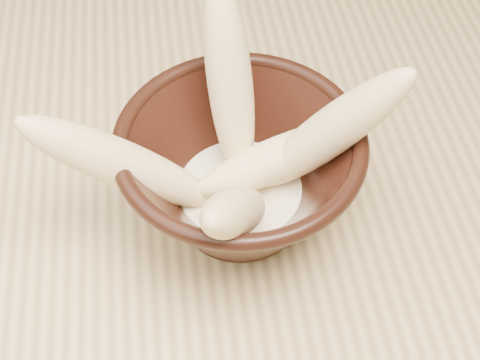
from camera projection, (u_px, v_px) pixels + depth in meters
name	position (u px, v px, depth m)	size (l,w,h in m)	color
table	(460.00, 287.00, 0.58)	(1.20, 0.80, 0.75)	#DFBD7A
bowl	(240.00, 173.00, 0.48)	(0.18, 0.18, 0.10)	black
milk_puddle	(240.00, 193.00, 0.50)	(0.10, 0.10, 0.01)	#FEF1CC
banana_upright	(230.00, 81.00, 0.47)	(0.03, 0.03, 0.15)	#FBDA94
banana_left	(123.00, 164.00, 0.45)	(0.03, 0.03, 0.15)	#FBDA94
banana_right	(330.00, 132.00, 0.45)	(0.03, 0.03, 0.15)	#FBDA94
banana_across	(281.00, 158.00, 0.48)	(0.03, 0.03, 0.13)	#FBDA94
banana_front	(235.00, 212.00, 0.43)	(0.03, 0.03, 0.13)	#FBDA94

